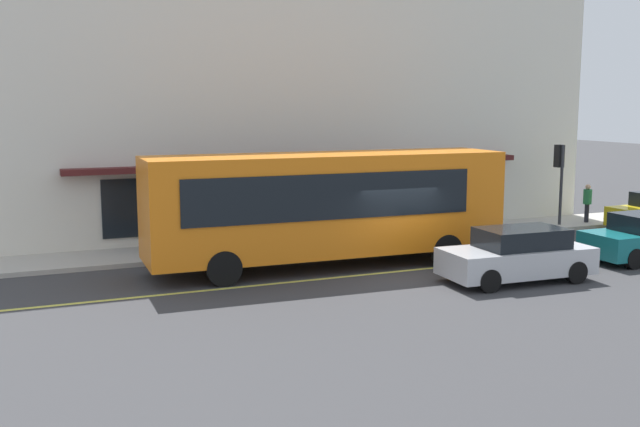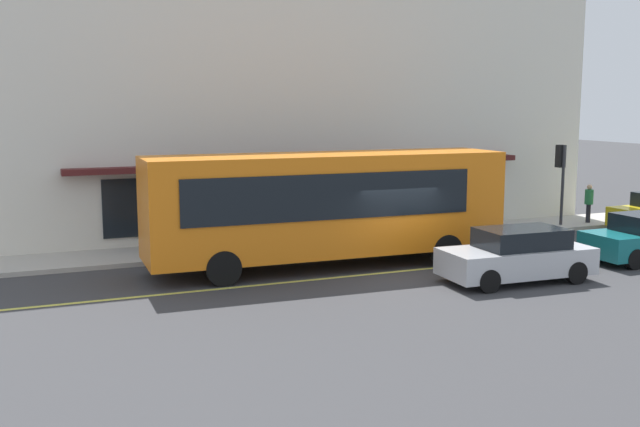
# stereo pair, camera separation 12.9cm
# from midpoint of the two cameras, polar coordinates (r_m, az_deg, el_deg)

# --- Properties ---
(ground) EXTENTS (120.00, 120.00, 0.00)m
(ground) POSITION_cam_midpoint_polar(r_m,az_deg,el_deg) (22.40, 5.90, -4.46)
(ground) COLOR #38383A
(sidewalk) EXTENTS (80.00, 2.56, 0.15)m
(sidewalk) POSITION_cam_midpoint_polar(r_m,az_deg,el_deg) (26.69, 0.88, -2.14)
(sidewalk) COLOR #B2ADA3
(sidewalk) RESTS_ON ground
(lane_centre_stripe) EXTENTS (36.00, 0.16, 0.01)m
(lane_centre_stripe) POSITION_cam_midpoint_polar(r_m,az_deg,el_deg) (22.40, 5.90, -4.45)
(lane_centre_stripe) COLOR #D8D14C
(lane_centre_stripe) RESTS_ON ground
(storefront_building) EXTENTS (24.94, 10.76, 11.17)m
(storefront_building) POSITION_cam_midpoint_polar(r_m,az_deg,el_deg) (32.02, -4.37, 9.53)
(storefront_building) COLOR silver
(storefront_building) RESTS_ON ground
(bus) EXTENTS (11.19, 2.84, 3.50)m
(bus) POSITION_cam_midpoint_polar(r_m,az_deg,el_deg) (22.49, 0.48, 0.78)
(bus) COLOR orange
(bus) RESTS_ON ground
(traffic_light) EXTENTS (0.30, 0.52, 3.20)m
(traffic_light) POSITION_cam_midpoint_polar(r_m,az_deg,el_deg) (31.16, 17.86, 3.56)
(traffic_light) COLOR #2D2D33
(traffic_light) RESTS_ON sidewalk
(car_silver) EXTENTS (4.37, 2.00, 1.52)m
(car_silver) POSITION_cam_midpoint_polar(r_m,az_deg,el_deg) (21.68, 14.81, -3.14)
(car_silver) COLOR #B7BABF
(car_silver) RESTS_ON ground
(pedestrian_waiting) EXTENTS (0.34, 0.34, 1.80)m
(pedestrian_waiting) POSITION_cam_midpoint_polar(r_m,az_deg,el_deg) (25.65, -10.18, -0.08)
(pedestrian_waiting) COLOR black
(pedestrian_waiting) RESTS_ON sidewalk
(pedestrian_mid_block) EXTENTS (0.34, 0.34, 1.57)m
(pedestrian_mid_block) POSITION_cam_midpoint_polar(r_m,az_deg,el_deg) (32.14, 19.80, 1.01)
(pedestrian_mid_block) COLOR black
(pedestrian_mid_block) RESTS_ON sidewalk
(pedestrian_by_curb) EXTENTS (0.34, 0.34, 1.64)m
(pedestrian_by_curb) POSITION_cam_midpoint_polar(r_m,az_deg,el_deg) (25.63, -6.33, -0.24)
(pedestrian_by_curb) COLOR black
(pedestrian_by_curb) RESTS_ON sidewalk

